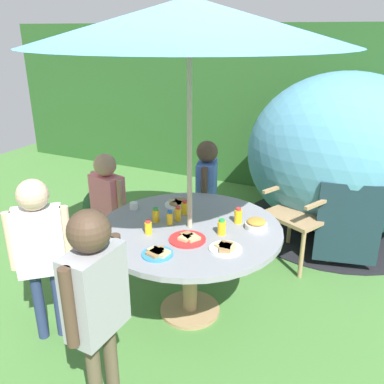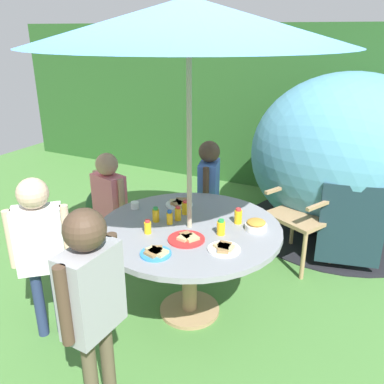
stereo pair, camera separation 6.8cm
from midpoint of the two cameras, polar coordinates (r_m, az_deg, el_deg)
ground_plane at (r=3.45m, az=-0.87°, el=-16.19°), size 10.00×10.00×0.02m
hedge_backdrop at (r=5.93m, az=13.45°, el=11.19°), size 9.00×0.70×2.18m
garden_table at (r=3.10m, az=-0.94°, el=-6.70°), size 1.36×1.36×0.75m
patio_umbrella at (r=2.72m, az=-1.14°, el=22.42°), size 2.07×2.07×2.29m
wooden_chair at (r=4.03m, az=14.87°, el=-1.50°), size 0.67×0.64×1.01m
dome_tent at (r=4.70m, az=19.66°, el=4.88°), size 2.47×2.47×1.72m
potted_plant at (r=4.38m, az=-12.78°, el=-2.95°), size 0.37×0.37×0.60m
child_in_blue_shirt at (r=3.88m, az=1.54°, el=1.06°), size 0.24×0.39×1.16m
child_in_pink_shirt at (r=3.67m, az=-12.08°, el=-0.98°), size 0.38×0.23×1.13m
child_in_white_shirt at (r=2.98m, az=-20.91°, el=-6.39°), size 0.35×0.34×1.22m
child_in_grey_shirt at (r=2.28m, az=-14.07°, el=-13.28°), size 0.22×0.44×1.29m
snack_bowl at (r=3.03m, az=8.24°, el=-4.42°), size 0.16×0.16×0.08m
plate_mid_right at (r=2.69m, az=-5.51°, el=-8.38°), size 0.21×0.21×0.03m
plate_front_edge at (r=2.86m, az=-1.28°, el=-6.45°), size 0.26×0.26×0.03m
plate_near_right at (r=2.74m, az=3.95°, el=-7.70°), size 0.22×0.22×0.03m
plate_near_left at (r=3.40m, az=-2.45°, el=-1.62°), size 0.22×0.22×0.03m
juice_bottle_far_left at (r=3.23m, az=-1.59°, el=-2.18°), size 0.06×0.06×0.11m
juice_bottle_far_right at (r=3.10m, az=5.77°, el=-3.29°), size 0.06×0.06×0.12m
juice_bottle_center_front at (r=3.11m, az=-5.65°, el=-3.21°), size 0.05×0.05×0.11m
juice_bottle_center_back at (r=3.12m, az=-2.59°, el=-3.02°), size 0.05×0.05×0.12m
juice_bottle_mid_left at (r=2.94m, az=-6.72°, el=-4.89°), size 0.05×0.05×0.10m
juice_bottle_back_edge at (r=3.07m, az=-3.72°, el=-3.59°), size 0.05×0.05×0.11m
juice_bottle_spot_a at (r=2.92m, az=3.45°, el=-4.89°), size 0.06×0.06×0.12m
cup_near at (r=3.36m, az=-8.60°, el=-1.90°), size 0.06×0.06×0.06m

